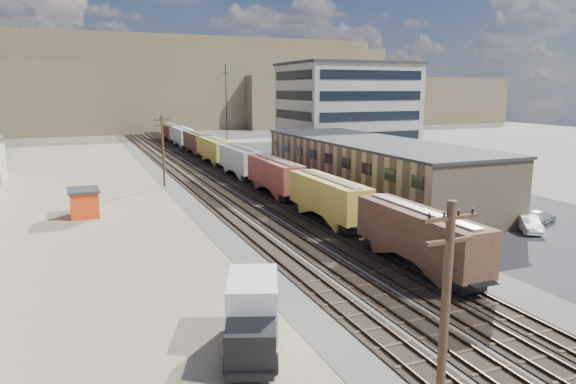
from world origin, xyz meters
name	(u,v)px	position (x,y,z in m)	size (l,w,h in m)	color
ground	(373,274)	(0.00, 0.00, 0.00)	(300.00, 300.00, 0.00)	#6B6356
ballast_bed	(209,174)	(0.00, 50.00, 0.03)	(18.00, 200.00, 0.06)	#4C4742
dirt_yard	(78,195)	(-20.00, 40.00, 0.01)	(24.00, 180.00, 0.03)	gray
asphalt_lot	(374,180)	(22.00, 35.00, 0.02)	(26.00, 120.00, 0.04)	#232326
rail_tracks	(206,174)	(-0.55, 50.00, 0.11)	(11.40, 200.00, 0.24)	black
freight_train	(226,154)	(3.80, 52.89, 2.79)	(3.00, 119.74, 4.46)	black
warehouse	(370,168)	(14.98, 25.00, 3.65)	(12.40, 40.40, 7.25)	tan
office_tower	(346,113)	(27.95, 54.95, 9.26)	(22.60, 18.60, 18.45)	#9E998E
utility_pole_south	(444,332)	(-8.50, -18.00, 5.30)	(2.20, 0.32, 10.00)	#382619
utility_pole_north	(163,149)	(-8.50, 42.00, 5.30)	(2.20, 0.32, 10.00)	#382619
radio_mast	(227,114)	(6.00, 60.00, 9.12)	(1.20, 0.16, 18.00)	black
hills_north	(129,88)	(0.17, 167.92, 14.10)	(265.00, 80.00, 32.00)	brown
box_truck	(252,316)	(-11.93, -7.15, 1.86)	(4.74, 7.30, 3.66)	silver
maintenance_shed	(84,202)	(-19.48, 27.44, 1.56)	(3.32, 4.24, 3.04)	red
parked_car_white	(529,224)	(20.17, 4.18, 0.76)	(1.60, 4.60, 1.51)	white
parked_car_silver	(539,217)	(23.66, 6.07, 0.71)	(2.00, 4.92, 1.43)	#A7A9AF
parked_car_blue	(338,159)	(25.75, 53.77, 0.67)	(2.24, 4.85, 1.35)	navy
parked_car_far	(417,168)	(32.13, 38.14, 0.81)	(1.92, 4.76, 1.62)	silver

